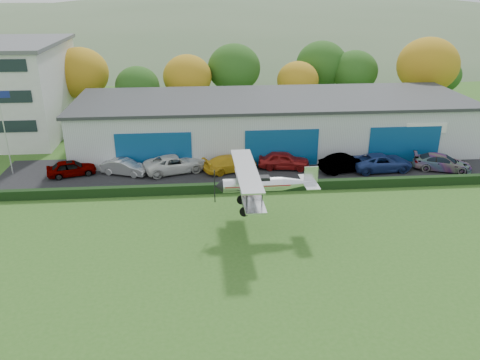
{
  "coord_description": "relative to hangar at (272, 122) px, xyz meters",
  "views": [
    {
      "loc": [
        -2.71,
        -21.12,
        16.59
      ],
      "look_at": [
        0.15,
        11.8,
        2.9
      ],
      "focal_mm": 36.27,
      "sensor_mm": 36.0,
      "label": 1
    }
  ],
  "objects": [
    {
      "name": "car_7",
      "position": [
        14.79,
        -8.49,
        -1.85
      ],
      "size": [
        5.6,
        3.7,
        1.51
      ],
      "primitive_type": "imported",
      "rotation": [
        0.0,
        0.0,
        1.24
      ],
      "color": "gray",
      "rests_on": "apron"
    },
    {
      "name": "car_2",
      "position": [
        -10.05,
        -6.8,
        -1.82
      ],
      "size": [
        6.21,
        4.19,
        1.58
      ],
      "primitive_type": "imported",
      "rotation": [
        0.0,
        0.0,
        1.87
      ],
      "color": "silver",
      "rests_on": "apron"
    },
    {
      "name": "car_4",
      "position": [
        0.12,
        -6.82,
        -1.79
      ],
      "size": [
        5.04,
        2.74,
        1.63
      ],
      "primitive_type": "imported",
      "rotation": [
        0.0,
        0.0,
        1.39
      ],
      "color": "maroon",
      "rests_on": "apron"
    },
    {
      "name": "car_5",
      "position": [
        5.68,
        -8.06,
        -1.8
      ],
      "size": [
        5.12,
        2.75,
        1.6
      ],
      "primitive_type": "imported",
      "rotation": [
        0.0,
        0.0,
        1.8
      ],
      "color": "gray",
      "rests_on": "apron"
    },
    {
      "name": "tree_belt",
      "position": [
        -4.15,
        12.64,
        2.95
      ],
      "size": [
        75.7,
        13.22,
        10.12
      ],
      "color": "#3D2614",
      "rests_on": "ground"
    },
    {
      "name": "apron",
      "position": [
        -2.0,
        -6.98,
        -2.63
      ],
      "size": [
        48.0,
        9.0,
        0.05
      ],
      "primitive_type": "cube",
      "color": "black",
      "rests_on": "ground"
    },
    {
      "name": "car_6",
      "position": [
        9.13,
        -8.08,
        -1.82
      ],
      "size": [
        5.83,
        3.02,
        1.57
      ],
      "primitive_type": "imported",
      "rotation": [
        0.0,
        0.0,
        1.64
      ],
      "color": "navy",
      "rests_on": "apron"
    },
    {
      "name": "car_1",
      "position": [
        -14.64,
        -7.04,
        -1.9
      ],
      "size": [
        4.56,
        2.9,
        1.42
      ],
      "primitive_type": "imported",
      "rotation": [
        0.0,
        0.0,
        1.22
      ],
      "color": "silver",
      "rests_on": "apron"
    },
    {
      "name": "flagpole",
      "position": [
        -24.88,
        -5.98,
        2.13
      ],
      "size": [
        1.05,
        0.1,
        8.0
      ],
      "color": "silver",
      "rests_on": "ground"
    },
    {
      "name": "hangar",
      "position": [
        0.0,
        0.0,
        0.0
      ],
      "size": [
        40.6,
        12.6,
        5.3
      ],
      "color": "#B2B7BC",
      "rests_on": "ground"
    },
    {
      "name": "car_0",
      "position": [
        -19.42,
        -6.94,
        -1.88
      ],
      "size": [
        4.59,
        2.84,
        1.46
      ],
      "primitive_type": "imported",
      "rotation": [
        0.0,
        0.0,
        1.85
      ],
      "color": "gray",
      "rests_on": "apron"
    },
    {
      "name": "biplane",
      "position": [
        -3.55,
        -18.38,
        0.87
      ],
      "size": [
        7.26,
        8.25,
        3.11
      ],
      "rotation": [
        0.0,
        0.0,
        0.01
      ],
      "color": "silver"
    },
    {
      "name": "hedge",
      "position": [
        -2.0,
        -11.78,
        -2.26
      ],
      "size": [
        46.0,
        0.6,
        0.8
      ],
      "primitive_type": "cube",
      "color": "black",
      "rests_on": "ground"
    },
    {
      "name": "distant_hills",
      "position": [
        -9.38,
        112.02,
        -15.7
      ],
      "size": [
        430.0,
        196.0,
        56.0
      ],
      "color": "#4C6642",
      "rests_on": "ground"
    },
    {
      "name": "car_3",
      "position": [
        -4.93,
        -7.0,
        -1.86
      ],
      "size": [
        5.52,
        3.77,
        1.48
      ],
      "primitive_type": "imported",
      "rotation": [
        0.0,
        0.0,
        1.94
      ],
      "color": "gold",
      "rests_on": "apron"
    },
    {
      "name": "ground",
      "position": [
        -5.0,
        -27.98,
        -2.66
      ],
      "size": [
        300.0,
        300.0,
        0.0
      ],
      "primitive_type": "plane",
      "color": "#315D1D",
      "rests_on": "ground"
    }
  ]
}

